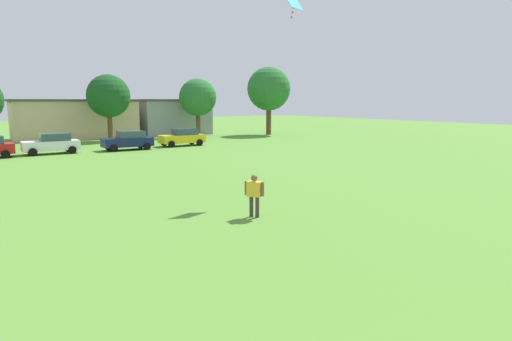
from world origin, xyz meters
TOP-DOWN VIEW (x-y plane):
  - ground_plane at (0.00, 30.00)m, footprint 160.00×160.00m
  - adult_bystander at (4.62, 13.25)m, footprint 0.55×0.64m
  - kite at (9.09, 16.69)m, footprint 1.20×0.84m
  - parked_car_white_1 at (1.64, 38.96)m, footprint 4.30×2.02m
  - parked_car_navy_2 at (7.79, 38.34)m, footprint 4.30×2.02m
  - parked_car_yellow_3 at (13.30, 38.96)m, footprint 4.30×2.02m
  - tree_center at (8.92, 48.20)m, footprint 4.60×4.60m
  - tree_right at (19.48, 48.05)m, footprint 4.51×4.51m
  - tree_far_right at (28.64, 46.08)m, footprint 5.56×5.56m
  - house_left at (18.58, 54.19)m, footprint 9.23×6.83m
  - house_right at (6.57, 54.19)m, footprint 13.80×6.48m

SIDE VIEW (x-z plane):
  - ground_plane at x=0.00m, z-range 0.00..0.00m
  - parked_car_white_1 at x=1.64m, z-range 0.02..1.70m
  - parked_car_navy_2 at x=7.79m, z-range 0.02..1.70m
  - parked_car_yellow_3 at x=13.30m, z-range 0.02..1.70m
  - adult_bystander at x=4.62m, z-range 0.15..1.76m
  - house_right at x=6.57m, z-range 0.01..4.53m
  - house_left at x=18.58m, z-range 0.01..4.57m
  - tree_right at x=19.48m, z-range 1.23..8.26m
  - tree_center at x=8.92m, z-range 1.25..8.42m
  - tree_far_right at x=28.64m, z-range 1.52..10.18m
  - kite at x=9.09m, z-range 8.23..9.32m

